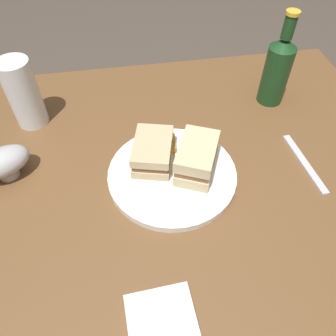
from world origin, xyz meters
The scene contains 13 objects.
ground_plane centered at (0.00, 0.00, 0.00)m, with size 6.00×6.00×0.00m, color #4C4238.
dining_table centered at (0.00, 0.00, 0.35)m, with size 1.16×0.91×0.71m, color brown.
plate centered at (-0.02, 0.00, 0.71)m, with size 0.28×0.28×0.02m, color white.
sandwich_half_left centered at (-0.07, 0.00, 0.76)m, with size 0.12×0.14×0.07m.
sandwich_half_right centered at (0.02, -0.04, 0.75)m, with size 0.11×0.13×0.05m.
potato_wedge_front centered at (0.01, -0.08, 0.73)m, with size 0.04×0.02×0.02m, color gold.
potato_wedge_middle centered at (-0.03, -0.08, 0.73)m, with size 0.05×0.02×0.01m, color gold.
potato_wedge_back centered at (-0.09, -0.04, 0.73)m, with size 0.04×0.02×0.02m, color gold.
pint_glass centered at (0.30, -0.24, 0.78)m, with size 0.08×0.08×0.17m.
gravy_boat centered at (0.34, -0.06, 0.75)m, with size 0.13×0.12×0.07m.
cider_bottle centered at (-0.33, -0.23, 0.80)m, with size 0.07×0.07×0.24m.
napkin centered at (0.05, 0.28, 0.71)m, with size 0.11×0.09×0.01m, color white.
fork centered at (-0.32, 0.01, 0.71)m, with size 0.18×0.02×0.01m, color silver.
Camera 1 is at (0.07, 0.45, 1.27)m, focal length 35.45 mm.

